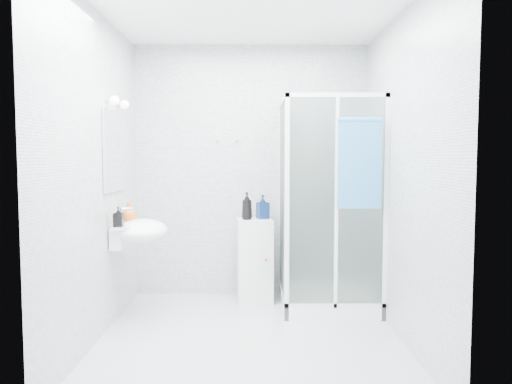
{
  "coord_description": "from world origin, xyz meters",
  "views": [
    {
      "loc": [
        0.04,
        -3.91,
        1.45
      ],
      "look_at": [
        0.05,
        0.35,
        1.15
      ],
      "focal_mm": 35.0,
      "sensor_mm": 36.0,
      "label": 1
    }
  ],
  "objects_px": {
    "shower_enclosure": "(321,263)",
    "shampoo_bottle_a": "(247,206)",
    "shampoo_bottle_b": "(263,207)",
    "hand_towel": "(360,161)",
    "soap_dispenser_orange": "(129,212)",
    "soap_dispenser_black": "(118,217)",
    "storage_cabinet": "(255,260)",
    "wall_basin": "(138,231)"
  },
  "relations": [
    {
      "from": "shower_enclosure",
      "to": "shampoo_bottle_a",
      "type": "bearing_deg",
      "value": 161.14
    },
    {
      "from": "wall_basin",
      "to": "hand_towel",
      "type": "bearing_deg",
      "value": -2.53
    },
    {
      "from": "shower_enclosure",
      "to": "storage_cabinet",
      "type": "height_order",
      "value": "shower_enclosure"
    },
    {
      "from": "shower_enclosure",
      "to": "soap_dispenser_orange",
      "type": "height_order",
      "value": "shower_enclosure"
    },
    {
      "from": "hand_towel",
      "to": "soap_dispenser_black",
      "type": "relative_size",
      "value": 4.59
    },
    {
      "from": "wall_basin",
      "to": "shampoo_bottle_a",
      "type": "bearing_deg",
      "value": 30.47
    },
    {
      "from": "shower_enclosure",
      "to": "shampoo_bottle_b",
      "type": "distance_m",
      "value": 0.81
    },
    {
      "from": "hand_towel",
      "to": "soap_dispenser_black",
      "type": "distance_m",
      "value": 2.1
    },
    {
      "from": "shampoo_bottle_a",
      "to": "storage_cabinet",
      "type": "bearing_deg",
      "value": 20.03
    },
    {
      "from": "shampoo_bottle_a",
      "to": "wall_basin",
      "type": "bearing_deg",
      "value": -149.53
    },
    {
      "from": "storage_cabinet",
      "to": "wall_basin",
      "type": "bearing_deg",
      "value": -155.91
    },
    {
      "from": "hand_towel",
      "to": "shampoo_bottle_b",
      "type": "xyz_separation_m",
      "value": [
        -0.82,
        0.72,
        -0.47
      ]
    },
    {
      "from": "storage_cabinet",
      "to": "soap_dispenser_black",
      "type": "relative_size",
      "value": 4.88
    },
    {
      "from": "wall_basin",
      "to": "shampoo_bottle_b",
      "type": "bearing_deg",
      "value": 29.71
    },
    {
      "from": "wall_basin",
      "to": "soap_dispenser_orange",
      "type": "xyz_separation_m",
      "value": [
        -0.12,
        0.13,
        0.15
      ]
    },
    {
      "from": "shampoo_bottle_a",
      "to": "shampoo_bottle_b",
      "type": "height_order",
      "value": "shampoo_bottle_a"
    },
    {
      "from": "storage_cabinet",
      "to": "soap_dispenser_black",
      "type": "height_order",
      "value": "soap_dispenser_black"
    },
    {
      "from": "shampoo_bottle_b",
      "to": "shampoo_bottle_a",
      "type": "bearing_deg",
      "value": -155.12
    },
    {
      "from": "shower_enclosure",
      "to": "shampoo_bottle_a",
      "type": "distance_m",
      "value": 0.91
    },
    {
      "from": "storage_cabinet",
      "to": "shampoo_bottle_b",
      "type": "distance_m",
      "value": 0.54
    },
    {
      "from": "hand_towel",
      "to": "shampoo_bottle_a",
      "type": "height_order",
      "value": "hand_towel"
    },
    {
      "from": "shampoo_bottle_b",
      "to": "soap_dispenser_black",
      "type": "relative_size",
      "value": 1.42
    },
    {
      "from": "shampoo_bottle_b",
      "to": "soap_dispenser_black",
      "type": "bearing_deg",
      "value": -146.24
    },
    {
      "from": "storage_cabinet",
      "to": "shampoo_bottle_b",
      "type": "height_order",
      "value": "shampoo_bottle_b"
    },
    {
      "from": "shower_enclosure",
      "to": "shampoo_bottle_b",
      "type": "relative_size",
      "value": 8.3
    },
    {
      "from": "wall_basin",
      "to": "shower_enclosure",
      "type": "bearing_deg",
      "value": 10.81
    },
    {
      "from": "storage_cabinet",
      "to": "shampoo_bottle_a",
      "type": "bearing_deg",
      "value": -165.63
    },
    {
      "from": "shower_enclosure",
      "to": "wall_basin",
      "type": "distance_m",
      "value": 1.72
    },
    {
      "from": "shampoo_bottle_b",
      "to": "soap_dispenser_black",
      "type": "distance_m",
      "value": 1.48
    },
    {
      "from": "wall_basin",
      "to": "soap_dispenser_black",
      "type": "height_order",
      "value": "soap_dispenser_black"
    },
    {
      "from": "shower_enclosure",
      "to": "storage_cabinet",
      "type": "relative_size",
      "value": 2.41
    },
    {
      "from": "shower_enclosure",
      "to": "storage_cabinet",
      "type": "bearing_deg",
      "value": 156.84
    },
    {
      "from": "soap_dispenser_orange",
      "to": "soap_dispenser_black",
      "type": "bearing_deg",
      "value": -91.26
    },
    {
      "from": "shampoo_bottle_a",
      "to": "shower_enclosure",
      "type": "bearing_deg",
      "value": -18.86
    },
    {
      "from": "soap_dispenser_black",
      "to": "shower_enclosure",
      "type": "bearing_deg",
      "value": 15.9
    },
    {
      "from": "shower_enclosure",
      "to": "hand_towel",
      "type": "xyz_separation_m",
      "value": [
        0.27,
        -0.4,
        0.97
      ]
    },
    {
      "from": "wall_basin",
      "to": "hand_towel",
      "type": "xyz_separation_m",
      "value": [
        1.93,
        -0.09,
        0.62
      ]
    },
    {
      "from": "wall_basin",
      "to": "shampoo_bottle_b",
      "type": "xyz_separation_m",
      "value": [
        1.11,
        0.63,
        0.15
      ]
    },
    {
      "from": "hand_towel",
      "to": "shower_enclosure",
      "type": "bearing_deg",
      "value": 123.96
    },
    {
      "from": "storage_cabinet",
      "to": "shampoo_bottle_a",
      "type": "distance_m",
      "value": 0.56
    },
    {
      "from": "shower_enclosure",
      "to": "wall_basin",
      "type": "height_order",
      "value": "shower_enclosure"
    },
    {
      "from": "shampoo_bottle_a",
      "to": "shampoo_bottle_b",
      "type": "bearing_deg",
      "value": 24.88
    }
  ]
}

